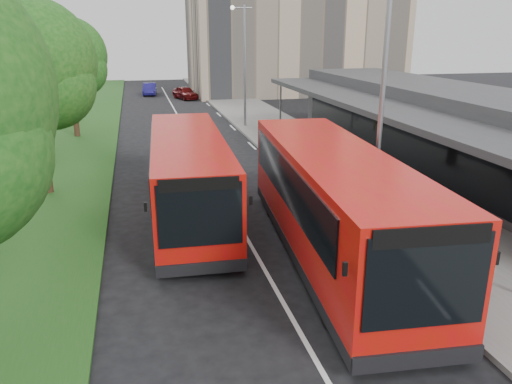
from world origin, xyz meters
TOP-DOWN VIEW (x-y plane):
  - ground at (0.00, 0.00)m, footprint 120.00×120.00m
  - pavement at (6.00, 20.00)m, footprint 5.00×80.00m
  - grass_verge at (-7.00, 20.00)m, footprint 5.00×80.00m
  - lane_centre_line at (0.00, 15.00)m, footprint 0.12×70.00m
  - kerb_dashes at (3.30, 19.00)m, footprint 0.12×56.00m
  - office_block at (14.00, 42.00)m, footprint 22.00×12.00m
  - station_building at (10.86, 8.00)m, footprint 7.70×26.00m
  - tree_mid at (-7.01, 9.05)m, footprint 4.86×4.86m
  - tree_far at (-7.01, 21.05)m, footprint 4.60×4.60m
  - lamp_post_near at (4.12, 2.00)m, footprint 1.44×0.28m
  - lamp_post_far at (4.12, 22.00)m, footprint 1.44×0.28m
  - bus_main at (2.19, 0.63)m, footprint 3.79×11.56m
  - bus_second at (-1.57, 5.11)m, footprint 3.16×10.56m
  - litter_bin at (4.95, 9.04)m, footprint 0.61×0.61m
  - bollard at (4.68, 18.04)m, footprint 0.18×0.18m
  - car_near at (1.66, 38.38)m, footprint 2.56×3.99m
  - car_far at (-1.66, 42.67)m, footprint 1.62×3.86m

SIDE VIEW (x-z plane):
  - ground at x=0.00m, z-range 0.00..0.00m
  - kerb_dashes at x=3.30m, z-range 0.00..0.01m
  - lane_centre_line at x=0.00m, z-range 0.00..0.01m
  - grass_verge at x=-7.00m, z-range 0.00..0.10m
  - pavement at x=6.00m, z-range 0.00..0.15m
  - litter_bin at x=4.95m, z-range 0.15..1.04m
  - car_far at x=-1.66m, z-range 0.00..1.24m
  - bollard at x=4.68m, z-range 0.15..1.10m
  - car_near at x=1.66m, z-range 0.00..1.26m
  - bus_second at x=-1.57m, z-range 0.04..2.99m
  - bus_main at x=2.19m, z-range 0.04..3.26m
  - station_building at x=10.86m, z-range 0.04..4.04m
  - lamp_post_near at x=4.12m, z-range 0.72..8.72m
  - lamp_post_far at x=4.12m, z-range 0.72..8.72m
  - tree_far at x=-7.01m, z-range 1.07..8.45m
  - tree_mid at x=-7.01m, z-range 1.14..8.94m
  - office_block at x=14.00m, z-range 0.00..18.00m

